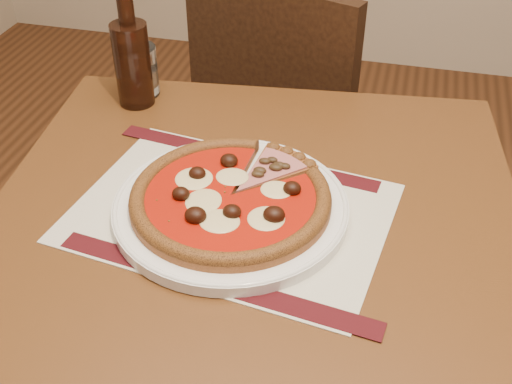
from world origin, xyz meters
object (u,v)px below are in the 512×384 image
plate (231,207)px  bottle (132,60)px  table (253,265)px  chair_far (290,121)px  pizza (230,197)px  water_glass (137,71)px

plate → bottle: bottle is taller
table → chair_far: chair_far is taller
chair_far → plate: (0.04, -0.67, 0.25)m
chair_far → pizza: bearing=112.5°
plate → water_glass: 0.42m
pizza → bottle: bearing=133.8°
pizza → bottle: size_ratio=1.32×
water_glass → bottle: bearing=-74.9°
table → plate: bearing=-177.3°
pizza → bottle: 0.39m
table → chair_far: 0.68m
chair_far → plate: chair_far is taller
table → pizza: size_ratio=2.99×
bottle → chair_far: bearing=60.1°
table → chair_far: (-0.07, 0.66, -0.14)m
table → water_glass: bearing=134.8°
chair_far → bottle: 0.56m
plate → water_glass: bearing=131.4°
plate → water_glass: water_glass is taller
pizza → water_glass: size_ratio=3.12×
chair_far → bottle: size_ratio=3.99×
pizza → water_glass: 0.42m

